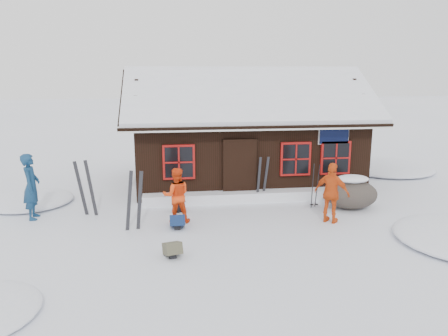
% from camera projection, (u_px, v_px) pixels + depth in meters
% --- Properties ---
extents(ground, '(120.00, 120.00, 0.00)m').
position_uv_depth(ground, '(222.00, 226.00, 12.20)').
color(ground, white).
rests_on(ground, ground).
extents(mountain_hut, '(8.90, 6.09, 4.42)m').
position_uv_depth(mountain_hut, '(244.00, 141.00, 16.87)').
color(mountain_hut, black).
rests_on(mountain_hut, ground).
extents(snow_drift, '(7.60, 0.60, 0.35)m').
position_uv_depth(snow_drift, '(258.00, 196.00, 14.53)').
color(snow_drift, white).
rests_on(snow_drift, ground).
extents(snow_mounds, '(20.60, 13.20, 0.48)m').
position_uv_depth(snow_mounds, '(265.00, 204.00, 14.22)').
color(snow_mounds, white).
rests_on(snow_mounds, ground).
extents(skier_teal, '(0.52, 0.74, 1.93)m').
position_uv_depth(skier_teal, '(31.00, 186.00, 12.61)').
color(skier_teal, navy).
rests_on(skier_teal, ground).
extents(skier_orange_left, '(0.79, 0.62, 1.59)m').
position_uv_depth(skier_orange_left, '(176.00, 195.00, 12.33)').
color(skier_orange_left, '#F34111').
rests_on(skier_orange_left, ground).
extents(skier_orange_right, '(1.04, 0.99, 1.73)m').
position_uv_depth(skier_orange_right, '(332.00, 193.00, 12.29)').
color(skier_orange_right, '#DB4E16').
rests_on(skier_orange_right, ground).
extents(skier_crouched, '(0.53, 0.46, 0.90)m').
position_uv_depth(skier_crouched, '(178.00, 198.00, 13.32)').
color(skier_crouched, black).
rests_on(skier_crouched, ground).
extents(boulder, '(1.64, 1.23, 0.96)m').
position_uv_depth(boulder, '(351.00, 193.00, 13.65)').
color(boulder, '#4A423B').
rests_on(boulder, ground).
extents(ski_pair_left, '(0.54, 0.14, 1.70)m').
position_uv_depth(ski_pair_left, '(134.00, 201.00, 11.74)').
color(ski_pair_left, black).
rests_on(ski_pair_left, ground).
extents(ski_pair_mid, '(0.62, 0.17, 1.73)m').
position_uv_depth(ski_pair_mid, '(86.00, 189.00, 12.93)').
color(ski_pair_mid, black).
rests_on(ski_pair_mid, ground).
extents(ski_pair_right, '(0.48, 0.19, 1.54)m').
position_uv_depth(ski_pair_right, '(262.00, 180.00, 14.38)').
color(ski_pair_right, black).
rests_on(ski_pair_right, ground).
extents(ski_poles, '(0.26, 0.13, 1.44)m').
position_uv_depth(ski_poles, '(315.00, 186.00, 13.75)').
color(ski_poles, black).
rests_on(ski_poles, ground).
extents(backpack_blue, '(0.41, 0.54, 0.29)m').
position_uv_depth(backpack_blue, '(177.00, 223.00, 12.00)').
color(backpack_blue, '#12254F').
rests_on(backpack_blue, ground).
extents(backpack_olive, '(0.48, 0.57, 0.27)m').
position_uv_depth(backpack_olive, '(173.00, 251.00, 10.15)').
color(backpack_olive, '#4E4B37').
rests_on(backpack_olive, ground).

